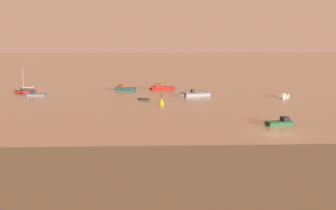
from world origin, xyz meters
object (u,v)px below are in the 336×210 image
motorboat_moored_4 (159,88)px  motorboat_moored_7 (33,95)px  motorboat_moored_0 (283,123)px  channel_buoy (161,102)px  sailboat_moored_1 (26,91)px  motorboat_moored_2 (122,89)px  motorboat_moored_1 (192,95)px  rowboat_moored_0 (144,99)px  motorboat_moored_6 (284,97)px

motorboat_moored_4 → motorboat_moored_7: motorboat_moored_4 is taller
motorboat_moored_0 → channel_buoy: (-16.55, 20.51, 0.20)m
sailboat_moored_1 → channel_buoy: 36.82m
motorboat_moored_2 → motorboat_moored_4: 8.90m
motorboat_moored_1 → sailboat_moored_1: size_ratio=1.20×
motorboat_moored_1 → motorboat_moored_2: motorboat_moored_1 is taller
rowboat_moored_0 → motorboat_moored_4: motorboat_moored_4 is taller
motorboat_moored_6 → channel_buoy: channel_buoy is taller
motorboat_moored_1 → motorboat_moored_7: bearing=-23.3°
sailboat_moored_1 → motorboat_moored_6: (56.13, -11.95, -0.04)m
sailboat_moored_1 → motorboat_moored_6: sailboat_moored_1 is taller
motorboat_moored_7 → motorboat_moored_4: bearing=-150.0°
motorboat_moored_2 → rowboat_moored_0: bearing=131.2°
motorboat_moored_2 → motorboat_moored_6: bearing=-180.0°
motorboat_moored_0 → motorboat_moored_2: 51.64m
rowboat_moored_0 → motorboat_moored_6: (29.00, 2.06, 0.09)m
motorboat_moored_4 → motorboat_moored_6: motorboat_moored_4 is taller
motorboat_moored_0 → channel_buoy: channel_buoy is taller
motorboat_moored_0 → motorboat_moored_1: 34.08m
motorboat_moored_6 → motorboat_moored_7: motorboat_moored_7 is taller
motorboat_moored_4 → motorboat_moored_7: size_ratio=1.31×
motorboat_moored_1 → motorboat_moored_6: 19.14m
rowboat_moored_0 → motorboat_moored_7: bearing=-164.9°
rowboat_moored_0 → motorboat_moored_4: bearing=111.3°
rowboat_moored_0 → motorboat_moored_6: motorboat_moored_6 is taller
motorboat_moored_2 → channel_buoy: 26.06m
motorboat_moored_7 → motorboat_moored_0: bearing=149.0°
motorboat_moored_4 → motorboat_moored_1: bearing=120.0°
motorboat_moored_4 → motorboat_moored_6: (25.41, -16.52, -0.13)m
sailboat_moored_1 → channel_buoy: size_ratio=2.59×
motorboat_moored_2 → motorboat_moored_4: motorboat_moored_4 is taller
rowboat_moored_0 → motorboat_moored_7: 24.75m
rowboat_moored_0 → motorboat_moored_7: motorboat_moored_7 is taller
motorboat_moored_4 → rowboat_moored_0: bearing=82.5°
motorboat_moored_4 → sailboat_moored_1: sailboat_moored_1 is taller
rowboat_moored_0 → motorboat_moored_6: size_ratio=0.61×
motorboat_moored_1 → channel_buoy: size_ratio=3.10×
motorboat_moored_2 → motorboat_moored_4: size_ratio=0.95×
motorboat_moored_1 → motorboat_moored_6: motorboat_moored_1 is taller
sailboat_moored_1 → motorboat_moored_6: size_ratio=1.23×
motorboat_moored_1 → channel_buoy: channel_buoy is taller
rowboat_moored_0 → channel_buoy: channel_buoy is taller
motorboat_moored_0 → motorboat_moored_6: bearing=56.8°
motorboat_moored_0 → motorboat_moored_4: motorboat_moored_4 is taller
motorboat_moored_1 → rowboat_moored_0: (-10.17, -5.43, -0.19)m
motorboat_moored_2 → sailboat_moored_1: bearing=34.8°
motorboat_moored_4 → motorboat_moored_6: 30.31m
motorboat_moored_4 → channel_buoy: (-0.30, -25.32, 0.11)m
sailboat_moored_1 → channel_buoy: sailboat_moored_1 is taller
motorboat_moored_6 → sailboat_moored_1: bearing=-77.6°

